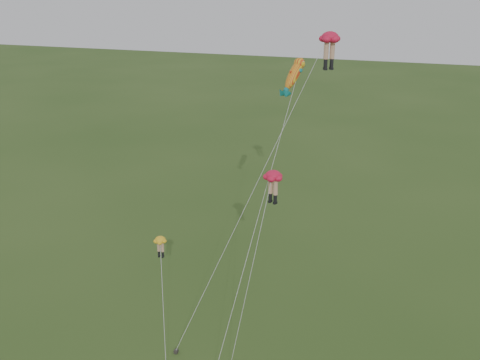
% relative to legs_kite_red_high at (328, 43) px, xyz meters
% --- Properties ---
extents(ground, '(300.00, 300.00, 0.00)m').
position_rel_legs_kite_red_high_xyz_m(ground, '(-5.42, -13.00, -20.84)').
color(ground, '#2D491A').
rests_on(ground, ground).
extents(legs_kite_red_high, '(9.19, 14.57, 21.72)m').
position_rel_legs_kite_red_high_xyz_m(legs_kite_red_high, '(0.00, 0.00, 0.00)').
color(legs_kite_red_high, red).
rests_on(legs_kite_red_high, ground).
extents(legs_kite_red_mid, '(2.48, 6.59, 13.18)m').
position_rel_legs_kite_red_high_xyz_m(legs_kite_red_mid, '(-2.00, -8.53, -8.40)').
color(legs_kite_red_mid, red).
rests_on(legs_kite_red_mid, ground).
extents(legs_kite_yellow, '(3.82, 7.15, 7.94)m').
position_rel_legs_kite_red_high_xyz_m(legs_kite_yellow, '(-9.68, -10.87, -13.59)').
color(legs_kite_yellow, yellow).
rests_on(legs_kite_yellow, ground).
extents(fish_kite, '(3.22, 14.06, 20.20)m').
position_rel_legs_kite_red_high_xyz_m(fish_kite, '(-2.02, -2.71, -2.13)').
color(fish_kite, yellow).
rests_on(fish_kite, ground).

